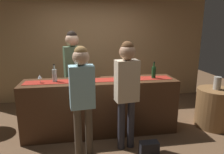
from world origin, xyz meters
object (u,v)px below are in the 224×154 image
(bartender, at_px, (73,66))
(customer_sipping, at_px, (127,85))
(wine_glass_mid_counter, at_px, (74,77))
(round_side_table, at_px, (214,108))
(vase_on_side_table, at_px, (217,83))
(wine_bottle_green, at_px, (154,72))
(handbag, at_px, (149,149))
(wine_bottle_clear, at_px, (55,75))
(customer_browsing, at_px, (82,91))
(wine_glass_near_customer, at_px, (40,77))

(bartender, bearing_deg, customer_sipping, 110.93)
(wine_glass_mid_counter, height_order, bartender, bartender)
(round_side_table, bearing_deg, vase_on_side_table, -143.64)
(bartender, distance_m, customer_sipping, 1.41)
(wine_bottle_green, xyz_separation_m, vase_on_side_table, (1.20, -0.12, -0.22))
(bartender, height_order, customer_sipping, bartender)
(round_side_table, bearing_deg, customer_sipping, -166.21)
(wine_bottle_green, relative_size, vase_on_side_table, 1.26)
(wine_bottle_green, height_order, handbag, wine_bottle_green)
(wine_bottle_clear, relative_size, handbag, 1.08)
(customer_sipping, xyz_separation_m, customer_browsing, (-0.66, -0.10, -0.04))
(round_side_table, xyz_separation_m, vase_on_side_table, (-0.01, -0.01, 0.49))
(wine_bottle_clear, distance_m, bartender, 0.64)
(wine_bottle_green, xyz_separation_m, wine_glass_mid_counter, (-1.41, -0.09, -0.01))
(wine_bottle_green, distance_m, wine_glass_near_customer, 1.96)
(wine_glass_near_customer, xyz_separation_m, handbag, (1.62, -0.82, -0.97))
(vase_on_side_table, bearing_deg, customer_browsing, -167.63)
(wine_bottle_clear, bearing_deg, customer_sipping, -28.49)
(bartender, relative_size, vase_on_side_table, 7.52)
(wine_glass_near_customer, height_order, round_side_table, wine_glass_near_customer)
(vase_on_side_table, xyz_separation_m, handbag, (-1.54, -0.72, -0.75))
(customer_browsing, bearing_deg, round_side_table, 6.04)
(wine_bottle_clear, relative_size, customer_sipping, 0.18)
(wine_bottle_clear, xyz_separation_m, bartender, (0.30, 0.56, 0.05))
(bartender, bearing_deg, wine_glass_near_customer, 35.17)
(wine_bottle_green, distance_m, handbag, 1.33)
(round_side_table, height_order, handbag, round_side_table)
(wine_bottle_clear, relative_size, round_side_table, 0.41)
(wine_bottle_clear, xyz_separation_m, customer_browsing, (0.44, -0.70, -0.09))
(wine_bottle_green, height_order, customer_browsing, customer_browsing)
(round_side_table, bearing_deg, wine_bottle_clear, 177.13)
(wine_glass_near_customer, xyz_separation_m, customer_browsing, (0.67, -0.65, -0.08))
(round_side_table, relative_size, handbag, 2.64)
(wine_glass_near_customer, bearing_deg, round_side_table, -1.83)
(bartender, bearing_deg, customer_browsing, 82.65)
(wine_bottle_clear, height_order, customer_browsing, customer_browsing)
(customer_browsing, bearing_deg, wine_glass_near_customer, 129.39)
(wine_glass_near_customer, bearing_deg, bartender, 49.02)
(customer_sipping, xyz_separation_m, vase_on_side_table, (1.83, 0.44, -0.18))
(wine_glass_mid_counter, xyz_separation_m, handbag, (1.07, -0.75, -0.97))
(wine_bottle_green, height_order, wine_glass_near_customer, wine_bottle_green)
(vase_on_side_table, bearing_deg, wine_bottle_green, 174.10)
(handbag, bearing_deg, wine_glass_near_customer, 153.11)
(wine_glass_mid_counter, bearing_deg, round_side_table, -0.70)
(wine_bottle_green, distance_m, round_side_table, 1.41)
(wine_bottle_green, distance_m, customer_browsing, 1.46)
(wine_bottle_clear, height_order, wine_bottle_green, same)
(wine_bottle_clear, xyz_separation_m, wine_bottle_green, (1.73, -0.03, 0.00))
(wine_bottle_clear, relative_size, customer_browsing, 0.19)
(wine_bottle_green, height_order, bartender, bartender)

